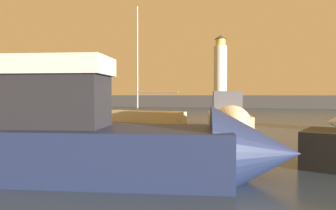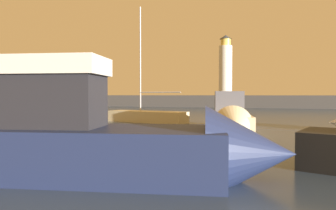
% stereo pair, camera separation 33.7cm
% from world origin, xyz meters
% --- Properties ---
extents(ground_plane, '(220.00, 220.00, 0.00)m').
position_xyz_m(ground_plane, '(0.00, 28.88, 0.00)').
color(ground_plane, '#2D3D51').
extents(breakwater, '(76.63, 4.31, 2.23)m').
position_xyz_m(breakwater, '(0.00, 57.77, 1.11)').
color(breakwater, '#423F3D').
rests_on(breakwater, ground_plane).
extents(lighthouse, '(2.41, 2.41, 11.13)m').
position_xyz_m(lighthouse, '(-3.20, 57.77, 7.50)').
color(lighthouse, silver).
rests_on(lighthouse, breakwater).
extents(motorboat_1, '(9.56, 4.20, 3.94)m').
position_xyz_m(motorboat_1, '(0.19, 6.94, 1.03)').
color(motorboat_1, '#1E284C').
rests_on(motorboat_1, ground_plane).
extents(motorboat_2, '(3.71, 8.70, 3.11)m').
position_xyz_m(motorboat_2, '(1.75, 18.43, 0.79)').
color(motorboat_2, beige).
rests_on(motorboat_2, ground_plane).
extents(sailboat_moored, '(7.34, 3.34, 9.91)m').
position_xyz_m(sailboat_moored, '(-5.86, 24.05, 0.53)').
color(sailboat_moored, beige).
rests_on(sailboat_moored, ground_plane).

